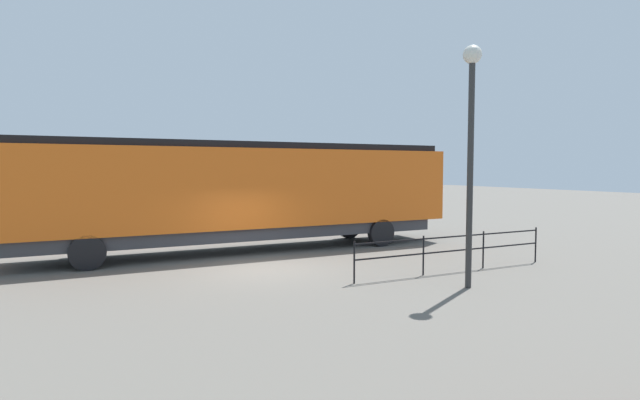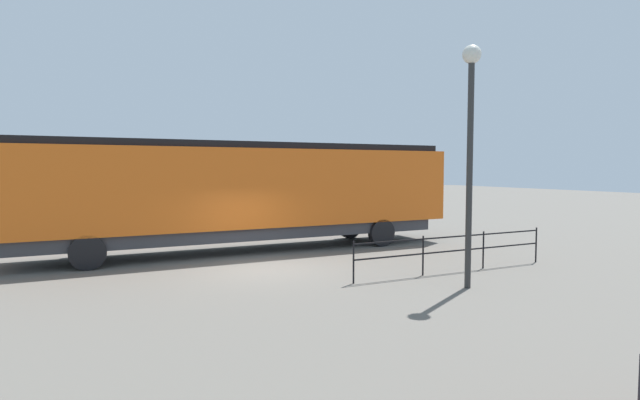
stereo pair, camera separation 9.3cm
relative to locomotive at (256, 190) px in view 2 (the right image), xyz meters
The scene contains 4 objects.
ground_plane 4.40m from the locomotive, 16.30° to the right, with size 120.00×120.00×0.00m, color #666059.
locomotive is the anchor object (origin of this frame).
lamp_post 9.03m from the locomotive, 19.75° to the left, with size 0.48×0.48×6.30m.
platform_fence 7.85m from the locomotive, 31.82° to the left, with size 0.05×7.11×1.17m.
Camera 2 is at (14.64, -5.22, 3.14)m, focal length 28.13 mm.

